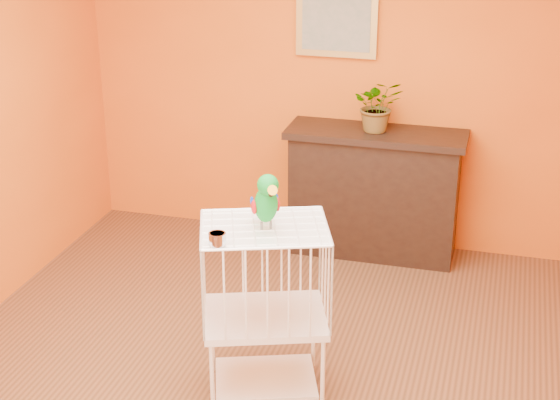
% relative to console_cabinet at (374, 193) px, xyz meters
% --- Properties ---
extents(ground, '(4.50, 4.50, 0.00)m').
position_rel_console_cabinet_xyz_m(ground, '(-0.37, -2.01, -0.50)').
color(ground, brown).
rests_on(ground, ground).
extents(room_shell, '(4.50, 4.50, 4.50)m').
position_rel_console_cabinet_xyz_m(room_shell, '(-0.37, -2.01, 1.08)').
color(room_shell, orange).
rests_on(room_shell, ground).
extents(console_cabinet, '(1.35, 0.49, 1.00)m').
position_rel_console_cabinet_xyz_m(console_cabinet, '(0.00, 0.00, 0.00)').
color(console_cabinet, black).
rests_on(console_cabinet, ground).
extents(potted_plant, '(0.45, 0.48, 0.31)m').
position_rel_console_cabinet_xyz_m(potted_plant, '(0.00, 0.06, 0.66)').
color(potted_plant, '#26722D').
rests_on(potted_plant, console_cabinet).
extents(framed_picture, '(0.62, 0.04, 0.50)m').
position_rel_console_cabinet_xyz_m(framed_picture, '(-0.37, 0.20, 1.25)').
color(framed_picture, '#B68E41').
rests_on(framed_picture, room_shell).
extents(birdcage, '(0.82, 0.73, 1.06)m').
position_rel_console_cabinet_xyz_m(birdcage, '(-0.28, -2.03, 0.05)').
color(birdcage, white).
rests_on(birdcage, ground).
extents(feed_cup, '(0.09, 0.09, 0.06)m').
position_rel_console_cabinet_xyz_m(feed_cup, '(-0.44, -2.32, 0.59)').
color(feed_cup, silver).
rests_on(feed_cup, birdcage).
extents(parrot, '(0.22, 0.28, 0.33)m').
position_rel_console_cabinet_xyz_m(parrot, '(-0.26, -2.06, 0.72)').
color(parrot, '#59544C').
rests_on(parrot, birdcage).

